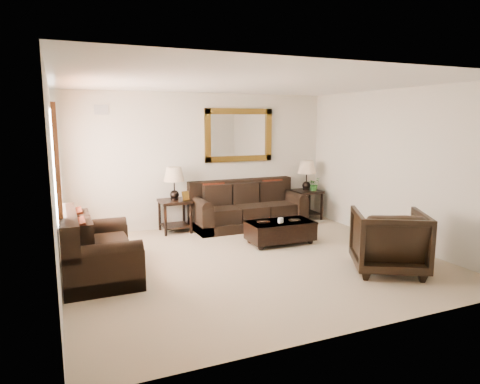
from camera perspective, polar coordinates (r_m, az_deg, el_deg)
name	(u,v)px	position (r m, az deg, el deg)	size (l,w,h in m)	color
room	(252,175)	(6.45, 1.68, 2.34)	(5.51, 5.01, 2.71)	gray
window	(57,163)	(6.74, -23.19, 3.60)	(0.07, 1.96, 1.66)	white
mirror	(239,135)	(8.99, -0.14, 7.58)	(1.50, 0.06, 1.10)	#4E330F
air_vent	(101,110)	(8.33, -18.01, 10.41)	(0.25, 0.02, 0.18)	#999999
sofa	(247,210)	(8.80, 0.93, -2.39)	(2.28, 0.99, 0.93)	black
loveseat	(95,253)	(6.32, -18.82, -7.68)	(0.98, 1.64, 0.92)	black
end_table_left	(174,190)	(8.34, -8.74, 0.28)	(0.58, 0.58, 1.28)	black
end_table_right	(306,181)	(9.50, 8.85, 1.45)	(0.58, 0.58, 1.29)	black
coffee_table	(280,230)	(7.61, 5.38, -5.04)	(1.18, 0.65, 0.50)	black
armchair	(389,238)	(6.51, 19.22, -5.79)	(0.96, 0.90, 0.99)	black
potted_plant	(314,185)	(9.50, 9.82, 0.88)	(0.26, 0.29, 0.23)	#22531C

